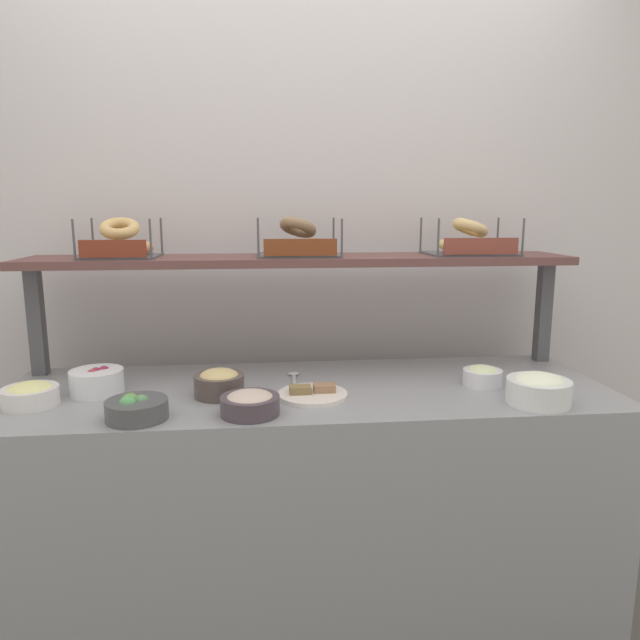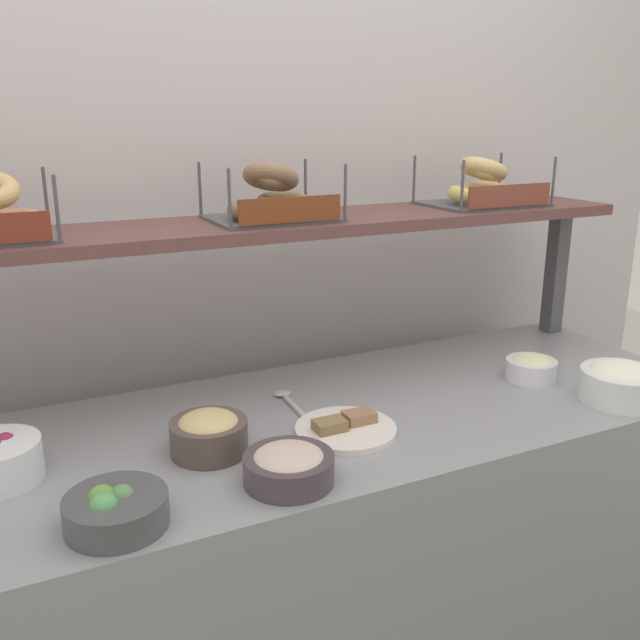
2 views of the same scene
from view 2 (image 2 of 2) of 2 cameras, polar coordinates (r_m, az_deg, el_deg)
back_wall at (r=2.03m, az=-6.71°, el=7.06°), size 3.26×0.06×2.40m
deli_counter at (r=1.86m, az=0.20°, el=-19.91°), size 2.06×0.70×0.85m
shelf_riser_right at (r=2.35m, az=18.93°, el=3.83°), size 0.05×0.05×0.40m
upper_shelf at (r=1.76m, az=-3.70°, el=7.81°), size 2.02×0.32×0.03m
bowl_scallion_spread at (r=1.93m, az=17.06°, el=-3.76°), size 0.13×0.13×0.07m
bowl_tuna_salad at (r=1.36m, az=-2.60°, el=-11.94°), size 0.18×0.18×0.07m
bowl_cream_cheese at (r=1.87m, az=23.64°, el=-4.72°), size 0.20×0.20×0.10m
bowl_veggie_mix at (r=1.28m, az=-16.60°, el=-14.80°), size 0.18×0.18×0.08m
bowl_hummus at (r=1.48m, az=-9.18°, el=-9.22°), size 0.16×0.16×0.09m
serving_plate_white at (r=1.56m, az=2.12°, el=-8.94°), size 0.23×0.23×0.04m
serving_spoon_near_plate at (r=1.72m, az=-2.65°, el=-6.58°), size 0.04×0.18×0.01m
bagel_basket_poppy at (r=1.75m, az=-4.07°, el=9.80°), size 0.31×0.26×0.15m
bagel_basket_plain at (r=2.09m, az=13.29°, el=10.48°), size 0.33×0.25×0.15m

